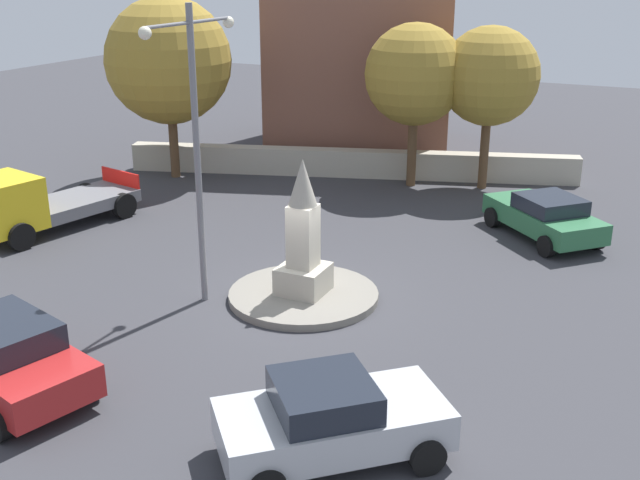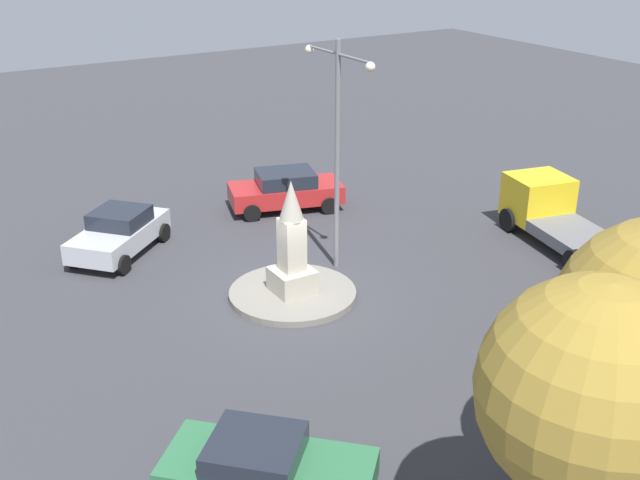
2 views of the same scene
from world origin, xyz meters
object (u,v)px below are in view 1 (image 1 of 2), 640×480
corner_building (362,48)px  tree_mid_cluster (168,61)px  tree_near_wall (490,77)px  car_silver_parked_left (331,419)px  car_green_waiting (545,216)px  tree_far_corner (415,75)px  monument (303,241)px  truck_yellow_near_island (33,204)px  streetlamp (196,127)px  car_red_approaching (4,355)px

corner_building → tree_mid_cluster: 9.27m
corner_building → tree_near_wall: 8.10m
car_silver_parked_left → tree_near_wall: bearing=-174.3°
car_green_waiting → tree_mid_cluster: 15.02m
tree_near_wall → tree_far_corner: size_ratio=0.99×
monument → truck_yellow_near_island: monument is taller
tree_near_wall → car_green_waiting: bearing=33.2°
monument → car_silver_parked_left: (5.74, 3.37, -0.81)m
streetlamp → corner_building: 17.75m
car_silver_parked_left → tree_mid_cluster: tree_mid_cluster is taller
streetlamp → truck_yellow_near_island: size_ratio=1.28×
streetlamp → car_green_waiting: size_ratio=1.73×
tree_mid_cluster → tree_far_corner: 9.28m
monument → corner_building: 17.44m
car_red_approaching → tree_mid_cluster: (-14.86, -6.43, 3.73)m
tree_near_wall → tree_mid_cluster: tree_mid_cluster is taller
streetlamp → truck_yellow_near_island: streetlamp is taller
streetlamp → car_silver_parked_left: size_ratio=1.76×
car_green_waiting → tree_far_corner: (-3.93, -5.64, 3.44)m
streetlamp → tree_near_wall: (-13.07, 3.83, -0.26)m
car_red_approaching → truck_yellow_near_island: (-7.38, -6.47, 0.18)m
streetlamp → tree_mid_cluster: streetlamp is taller
monument → car_red_approaching: bearing=-27.5°
tree_far_corner → corner_building: bearing=-141.2°
car_red_approaching → car_silver_parked_left: size_ratio=1.11×
tree_mid_cluster → car_silver_parked_left: bearing=43.1°
tree_mid_cluster → streetlamp: bearing=38.6°
truck_yellow_near_island → tree_near_wall: (-11.07, 11.43, 3.19)m
car_silver_parked_left → truck_yellow_near_island: 14.78m
car_silver_parked_left → tree_far_corner: size_ratio=0.68×
tree_near_wall → tree_mid_cluster: size_ratio=0.86×
car_silver_parked_left → tree_near_wall: size_ratio=0.69×
monument → truck_yellow_near_island: (-0.89, -9.84, -0.61)m
car_silver_parked_left → corner_building: corner_building is taller
tree_far_corner → tree_mid_cluster: bearing=-72.5°
corner_building → tree_near_wall: corner_building is taller
monument → tree_far_corner: 11.50m
streetlamp → car_green_waiting: streetlamp is taller
car_silver_parked_left → tree_mid_cluster: size_ratio=0.59×
tree_far_corner → streetlamp: bearing=-6.0°
monument → tree_far_corner: tree_far_corner is taller
monument → car_red_approaching: monument is taller
car_green_waiting → truck_yellow_near_island: bearing=-66.4°
truck_yellow_near_island → car_silver_parked_left: bearing=63.4°
streetlamp → car_red_approaching: size_ratio=1.58×
car_green_waiting → tree_far_corner: 7.69m
monument → truck_yellow_near_island: size_ratio=0.62×
truck_yellow_near_island → streetlamp: bearing=75.3°
streetlamp → car_red_approaching: bearing=-11.8°
truck_yellow_near_island → tree_mid_cluster: (-7.47, 0.04, 3.55)m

